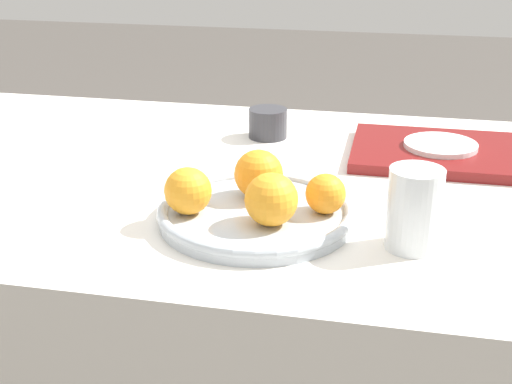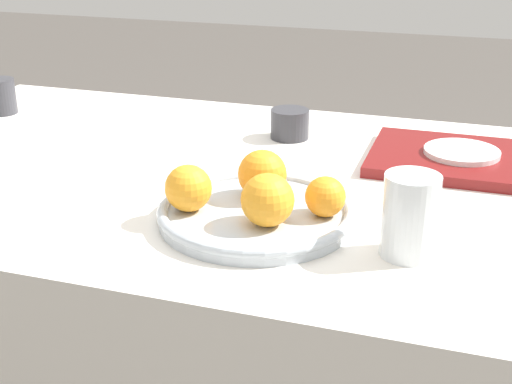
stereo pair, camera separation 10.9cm
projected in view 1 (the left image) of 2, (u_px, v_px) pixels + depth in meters
table at (206, 347)px, 1.45m from camera, size 1.47×0.90×0.76m
fruit_platter at (256, 213)px, 1.10m from camera, size 0.31×0.31×0.03m
orange_0 at (271, 199)px, 1.04m from camera, size 0.08×0.08×0.08m
orange_1 at (326, 194)px, 1.08m from camera, size 0.06×0.06×0.06m
orange_2 at (259, 174)px, 1.13m from camera, size 0.08×0.08×0.08m
orange_3 at (188, 191)px, 1.08m from camera, size 0.07×0.07×0.07m
water_glass at (414, 209)px, 1.00m from camera, size 0.08×0.08×0.12m
serving_tray at (440, 152)px, 1.38m from camera, size 0.34×0.26×0.02m
side_plate at (441, 145)px, 1.37m from camera, size 0.14×0.14×0.01m
cup_1 at (268, 123)px, 1.49m from camera, size 0.08×0.08×0.06m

